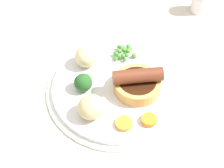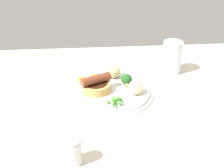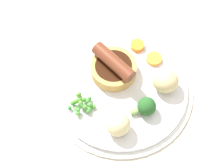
{
  "view_description": "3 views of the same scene",
  "coord_description": "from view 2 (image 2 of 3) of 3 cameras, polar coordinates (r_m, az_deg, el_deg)",
  "views": [
    {
      "loc": [
        14.91,
        -46.22,
        58.12
      ],
      "look_at": [
        0.21,
        -5.08,
        6.77
      ],
      "focal_mm": 60.0,
      "sensor_mm": 36.0,
      "label": 1
    },
    {
      "loc": [
        6.06,
        77.46,
        50.56
      ],
      "look_at": [
        -0.36,
        -2.69,
        6.44
      ],
      "focal_mm": 50.0,
      "sensor_mm": 36.0,
      "label": 2
    },
    {
      "loc": [
        -29.82,
        8.36,
        66.43
      ],
      "look_at": [
        1.21,
        -1.52,
        5.85
      ],
      "focal_mm": 60.0,
      "sensor_mm": 36.0,
      "label": 3
    }
  ],
  "objects": [
    {
      "name": "broccoli_floret_near",
      "position": [
        0.95,
        2.68,
        0.81
      ],
      "size": [
        3.4,
        4.62,
        3.4
      ],
      "rotation": [
        0.0,
        0.0,
        4.68
      ],
      "color": "#235623",
      "rests_on": "dinner_plate"
    },
    {
      "name": "dining_table",
      "position": [
        0.92,
        -0.09,
        -3.52
      ],
      "size": [
        110.0,
        80.0,
        3.0
      ],
      "primitive_type": "cube",
      "color": "beige",
      "rests_on": "ground"
    },
    {
      "name": "dinner_plate",
      "position": [
        0.93,
        -0.77,
        -1.43
      ],
      "size": [
        27.28,
        27.28,
        1.4
      ],
      "color": "silver",
      "rests_on": "dining_table"
    },
    {
      "name": "sausage_pudding",
      "position": [
        0.92,
        -2.93,
        -0.18
      ],
      "size": [
        9.23,
        8.71,
        5.02
      ],
      "rotation": [
        0.0,
        0.0,
        0.46
      ],
      "color": "tan",
      "rests_on": "dinner_plate"
    },
    {
      "name": "potato_chunk_0",
      "position": [
        0.99,
        0.27,
        2.32
      ],
      "size": [
        6.01,
        6.14,
        4.11
      ],
      "primitive_type": "ellipsoid",
      "rotation": [
        0.0,
        0.0,
        2.78
      ],
      "color": "#CCB77F",
      "rests_on": "dinner_plate"
    },
    {
      "name": "carrot_slice_1",
      "position": [
        0.98,
        -5.44,
        0.78
      ],
      "size": [
        3.07,
        3.07,
        0.92
      ],
      "primitive_type": "cylinder",
      "rotation": [
        0.0,
        0.0,
        0.11
      ],
      "color": "orange",
      "rests_on": "dinner_plate"
    },
    {
      "name": "drinking_glass",
      "position": [
        1.06,
        10.93,
        4.83
      ],
      "size": [
        6.41,
        6.41,
        10.88
      ],
      "primitive_type": "cylinder",
      "color": "silver",
      "rests_on": "dining_table"
    },
    {
      "name": "potato_chunk_1",
      "position": [
        0.9,
        4.3,
        -0.58
      ],
      "size": [
        5.97,
        5.98,
        4.2
      ],
      "primitive_type": "ellipsoid",
      "rotation": [
        0.0,
        0.0,
        5.67
      ],
      "color": "beige",
      "rests_on": "dinner_plate"
    },
    {
      "name": "salt_shaker",
      "position": [
        0.68,
        -7.2,
        -12.19
      ],
      "size": [
        3.81,
        3.81,
        6.23
      ],
      "color": "silver",
      "rests_on": "dining_table"
    },
    {
      "name": "pea_pile",
      "position": [
        0.86,
        0.65,
        -3.05
      ],
      "size": [
        4.66,
        5.01,
        1.9
      ],
      "color": "#4E9031",
      "rests_on": "dinner_plate"
    },
    {
      "name": "carrot_slice_0",
      "position": [
        1.0,
        -3.22,
        1.39
      ],
      "size": [
        3.41,
        3.41,
        0.74
      ],
      "primitive_type": "cylinder",
      "rotation": [
        0.0,
        0.0,
        6.16
      ],
      "color": "orange",
      "rests_on": "dinner_plate"
    }
  ]
}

